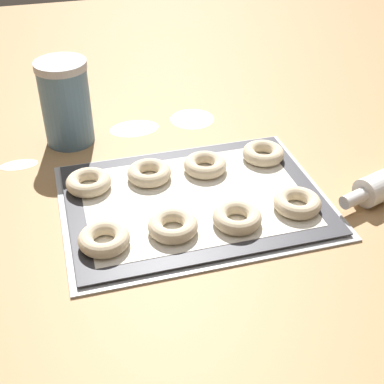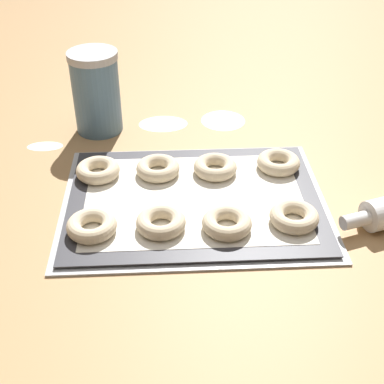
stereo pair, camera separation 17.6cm
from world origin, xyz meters
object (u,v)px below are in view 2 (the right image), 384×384
bagel_front_far_left (92,226)px  bagel_back_far_left (98,170)px  baking_tray (192,201)px  bagel_back_far_right (278,162)px  bagel_back_mid_right (215,167)px  bagel_front_mid_right (227,223)px  flour_canister (96,92)px  bagel_front_far_right (294,217)px  bagel_back_mid_left (158,168)px  bagel_front_mid_left (161,222)px

bagel_front_far_left → bagel_back_far_left: size_ratio=1.00×
baking_tray → bagel_back_far_right: size_ratio=5.70×
bagel_back_mid_right → bagel_back_far_right: size_ratio=1.00×
baking_tray → bagel_back_far_left: 0.20m
bagel_front_mid_right → bagel_back_far_right: (0.12, 0.19, 0.00)m
bagel_back_far_left → flour_canister: size_ratio=0.47×
bagel_front_far_right → bagel_front_mid_right: bearing=-174.7°
baking_tray → bagel_back_far_left: size_ratio=5.70×
bagel_front_far_left → bagel_back_far_right: same height
bagel_front_far_right → bagel_back_mid_right: bearing=126.5°
bagel_back_far_right → bagel_front_far_left: bearing=-152.6°
baking_tray → bagel_front_mid_right: (0.05, -0.09, 0.02)m
bagel_front_far_left → bagel_front_far_right: 0.35m
bagel_front_mid_right → bagel_back_far_right: size_ratio=1.00×
bagel_front_far_left → bagel_front_mid_right: same height
bagel_back_mid_left → bagel_front_far_left: bearing=-122.8°
bagel_front_mid_left → bagel_front_mid_right: size_ratio=1.00×
bagel_front_far_left → bagel_back_far_right: (0.35, 0.18, 0.00)m
bagel_front_mid_left → bagel_front_mid_right: (0.11, -0.01, 0.00)m
bagel_front_mid_left → bagel_back_mid_right: size_ratio=1.00×
bagel_back_mid_left → flour_canister: 0.26m
baking_tray → bagel_front_far_left: (-0.17, -0.09, 0.02)m
bagel_front_mid_right → bagel_back_mid_right: bearing=91.4°
bagel_front_far_right → flour_canister: (-0.37, 0.38, 0.07)m
bagel_front_mid_left → bagel_back_far_right: (0.24, 0.18, 0.00)m
bagel_front_far_right → bagel_back_far_right: bearing=88.3°
baking_tray → bagel_front_far_left: 0.20m
bagel_front_far_right → flour_canister: size_ratio=0.47×
bagel_front_mid_left → bagel_back_far_left: (-0.12, 0.17, 0.00)m
bagel_back_far_right → bagel_back_far_left: bearing=-178.4°
bagel_front_far_right → bagel_front_far_left: bearing=-179.0°
bagel_back_far_left → bagel_back_far_right: bearing=1.6°
bagel_front_mid_right → bagel_back_far_right: same height
bagel_front_far_left → bagel_back_far_left: 0.17m
bagel_front_far_right → flour_canister: flour_canister is taller
bagel_back_far_right → baking_tray: bearing=-152.4°
bagel_front_mid_left → bagel_back_far_left: size_ratio=1.00×
bagel_back_far_left → bagel_back_mid_right: size_ratio=1.00×
bagel_front_far_right → bagel_back_far_right: 0.18m
bagel_back_mid_left → flour_canister: flour_canister is taller
bagel_front_mid_left → bagel_back_mid_left: size_ratio=1.00×
bagel_front_mid_right → flour_canister: 0.47m
baking_tray → flour_canister: 0.36m
bagel_front_mid_left → bagel_back_far_left: bearing=125.8°
baking_tray → bagel_front_far_left: bearing=-152.9°
bagel_front_far_right → bagel_back_mid_right: same height
bagel_back_far_right → flour_canister: (-0.37, 0.20, 0.07)m
bagel_front_mid_right → bagel_back_far_right: 0.22m
bagel_front_mid_left → bagel_back_mid_left: bearing=91.7°
baking_tray → bagel_back_far_left: bearing=155.1°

